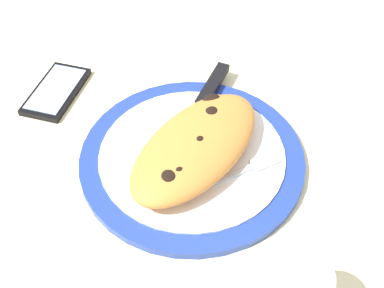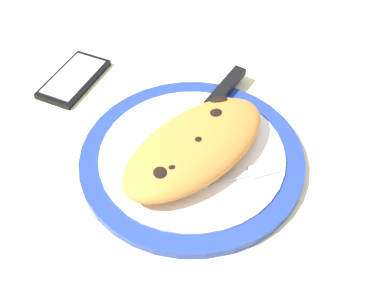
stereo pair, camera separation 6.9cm
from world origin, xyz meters
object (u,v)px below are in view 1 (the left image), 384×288
(plate, at_px, (192,157))
(smartphone, at_px, (56,91))
(calzone, at_px, (197,145))
(fork, at_px, (235,173))
(knife, at_px, (205,98))

(plate, xyz_separation_m, smartphone, (-0.09, 0.25, -0.00))
(plate, height_order, calzone, calzone)
(fork, relative_size, smartphone, 1.18)
(calzone, xyz_separation_m, fork, (0.02, -0.06, -0.02))
(plate, xyz_separation_m, fork, (0.02, -0.07, 0.01))
(knife, bearing_deg, smartphone, 135.30)
(knife, bearing_deg, plate, -137.55)
(fork, bearing_deg, knife, 67.29)
(fork, bearing_deg, smartphone, 109.91)
(calzone, relative_size, fork, 1.59)
(calzone, bearing_deg, smartphone, 109.63)
(fork, height_order, knife, knife)
(calzone, height_order, fork, calzone)
(plate, height_order, fork, fork)
(knife, height_order, smartphone, knife)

